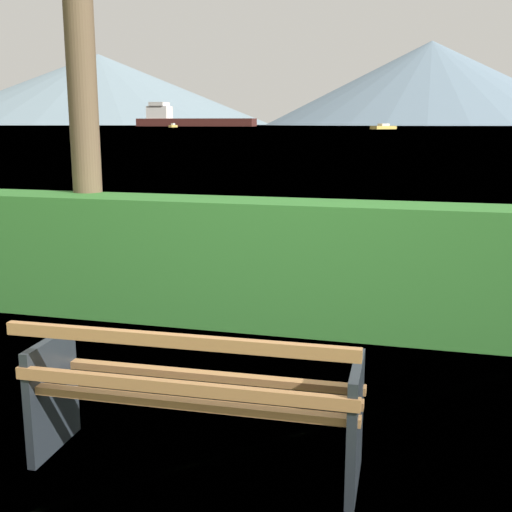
% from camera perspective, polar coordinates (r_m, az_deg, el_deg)
% --- Properties ---
extents(ground_plane, '(1400.00, 1400.00, 0.00)m').
position_cam_1_polar(ground_plane, '(3.81, -5.22, -17.92)').
color(ground_plane, olive).
extents(water_surface, '(620.00, 620.00, 0.00)m').
position_cam_1_polar(water_surface, '(311.72, 14.93, 11.04)').
color(water_surface, '#6B8EA3').
rests_on(water_surface, ground_plane).
extents(park_bench, '(1.84, 0.62, 0.87)m').
position_cam_1_polar(park_bench, '(3.56, -5.67, -12.37)').
color(park_bench, olive).
rests_on(park_bench, ground_plane).
extents(hedge_row, '(6.92, 0.61, 1.18)m').
position_cam_1_polar(hedge_row, '(5.92, 3.16, -0.84)').
color(hedge_row, '#2D6B28').
rests_on(hedge_row, ground_plane).
extents(cargo_ship_large, '(62.26, 9.91, 12.25)m').
position_cam_1_polar(cargo_ship_large, '(338.89, -6.17, 11.97)').
color(cargo_ship_large, '#471E19').
rests_on(cargo_ship_large, water_surface).
extents(fishing_boat_near, '(7.47, 7.67, 1.63)m').
position_cam_1_polar(fishing_boat_near, '(193.47, 11.26, 11.17)').
color(fishing_boat_near, gold).
rests_on(fishing_boat_near, water_surface).
extents(sailboat_mid, '(2.28, 4.56, 1.65)m').
position_cam_1_polar(sailboat_mid, '(265.04, -7.38, 11.40)').
color(sailboat_mid, gold).
rests_on(sailboat_mid, water_surface).
extents(distant_hills, '(853.20, 369.82, 79.21)m').
position_cam_1_polar(distant_hills, '(556.99, 17.60, 14.73)').
color(distant_hills, slate).
rests_on(distant_hills, ground_plane).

